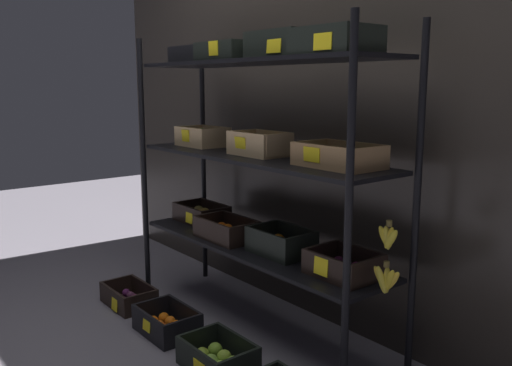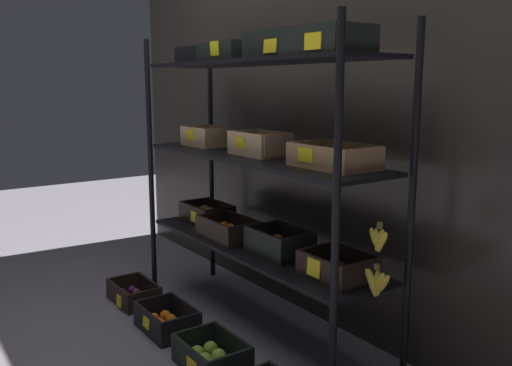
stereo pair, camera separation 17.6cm
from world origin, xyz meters
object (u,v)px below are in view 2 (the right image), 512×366
display_rack (258,154)px  crate_ground_apple_green (212,357)px  crate_ground_plum (134,295)px  crate_ground_tangerine (167,322)px

display_rack → crate_ground_apple_green: 1.03m
crate_ground_plum → crate_ground_apple_green: (0.95, -0.01, 0.01)m
crate_ground_plum → crate_ground_tangerine: bearing=-0.8°
crate_ground_plum → crate_ground_tangerine: size_ratio=0.98×
display_rack → crate_ground_tangerine: (-0.24, -0.43, -0.91)m
display_rack → crate_ground_apple_green: display_rack is taller
crate_ground_apple_green → crate_ground_plum: bearing=179.5°
crate_ground_plum → crate_ground_apple_green: 0.95m
display_rack → crate_ground_plum: size_ratio=5.19×
display_rack → crate_ground_tangerine: 1.03m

